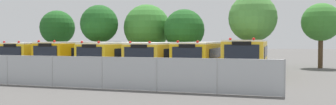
# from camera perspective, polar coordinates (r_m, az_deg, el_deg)

# --- Properties ---
(ground_plane) EXTENTS (160.00, 160.00, 0.00)m
(ground_plane) POSITION_cam_1_polar(r_m,az_deg,el_deg) (27.50, -4.57, -3.28)
(ground_plane) COLOR #514F4C
(school_bus_0) EXTENTS (2.83, 9.51, 2.53)m
(school_bus_0) POSITION_cam_1_polar(r_m,az_deg,el_deg) (31.39, -19.39, -0.29)
(school_bus_0) COLOR yellow
(school_bus_0) RESTS_ON ground_plane
(school_bus_1) EXTENTS (2.70, 10.13, 2.58)m
(school_bus_1) POSITION_cam_1_polar(r_m,az_deg,el_deg) (29.51, -14.19, -0.32)
(school_bus_1) COLOR #EAA80C
(school_bus_1) RESTS_ON ground_plane
(school_bus_2) EXTENTS (2.59, 10.50, 2.53)m
(school_bus_2) POSITION_cam_1_polar(r_m,az_deg,el_deg) (28.15, -7.89, -0.45)
(school_bus_2) COLOR yellow
(school_bus_2) RESTS_ON ground_plane
(school_bus_3) EXTENTS (2.72, 10.01, 2.53)m
(school_bus_3) POSITION_cam_1_polar(r_m,az_deg,el_deg) (26.85, -1.01, -0.55)
(school_bus_3) COLOR yellow
(school_bus_3) RESTS_ON ground_plane
(school_bus_4) EXTENTS (2.55, 9.45, 2.56)m
(school_bus_4) POSITION_cam_1_polar(r_m,az_deg,el_deg) (25.83, 5.72, -0.63)
(school_bus_4) COLOR yellow
(school_bus_4) RESTS_ON ground_plane
(school_bus_5) EXTENTS (2.79, 9.47, 2.73)m
(school_bus_5) POSITION_cam_1_polar(r_m,az_deg,el_deg) (25.39, 13.32, -0.53)
(school_bus_5) COLOR yellow
(school_bus_5) RESTS_ON ground_plane
(tree_0) EXTENTS (4.09, 4.09, 6.13)m
(tree_0) POSITION_cam_1_polar(r_m,az_deg,el_deg) (42.33, -18.24, 4.14)
(tree_0) COLOR #4C3823
(tree_0) RESTS_ON ground_plane
(tree_1) EXTENTS (4.12, 4.12, 6.43)m
(tree_1) POSITION_cam_1_polar(r_m,az_deg,el_deg) (37.70, -11.40, 4.89)
(tree_1) COLOR #4C3823
(tree_1) RESTS_ON ground_plane
(tree_2) EXTENTS (5.16, 5.16, 6.56)m
(tree_2) POSITION_cam_1_polar(r_m,az_deg,el_deg) (37.67, -3.52, 4.16)
(tree_2) COLOR #4C3823
(tree_2) RESTS_ON ground_plane
(tree_3) EXTENTS (4.22, 4.22, 5.78)m
(tree_3) POSITION_cam_1_polar(r_m,az_deg,el_deg) (34.76, 2.87, 3.79)
(tree_3) COLOR #4C3823
(tree_3) RESTS_ON ground_plane
(tree_4) EXTENTS (4.63, 4.63, 7.05)m
(tree_4) POSITION_cam_1_polar(r_m,az_deg,el_deg) (33.64, 14.11, 5.84)
(tree_4) COLOR #4C3823
(tree_4) RESTS_ON ground_plane
(tree_5) EXTENTS (3.48, 3.48, 5.98)m
(tree_5) POSITION_cam_1_polar(r_m,az_deg,el_deg) (34.09, 24.67, 4.65)
(tree_5) COLOR #4C3823
(tree_5) RESTS_ON ground_plane
(chainlink_fence) EXTENTS (21.34, 0.07, 1.72)m
(chainlink_fence) POSITION_cam_1_polar(r_m,az_deg,el_deg) (18.85, -15.20, -3.10)
(chainlink_fence) COLOR #9EA0A3
(chainlink_fence) RESTS_ON ground_plane
(traffic_cone) EXTENTS (0.39, 0.39, 0.51)m
(traffic_cone) POSITION_cam_1_polar(r_m,az_deg,el_deg) (21.01, -17.50, -4.34)
(traffic_cone) COLOR #EA5914
(traffic_cone) RESTS_ON ground_plane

